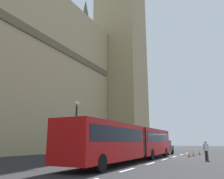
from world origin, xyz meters
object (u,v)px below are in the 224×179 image
object	(u,v)px
traffic_cone_west	(189,154)
street_lamp	(76,126)
traffic_cone_middle	(193,154)
pedestrian_near_cones	(206,150)
traffic_cone_east	(200,153)
articulated_bus	(131,140)
sedan_lead	(164,147)

from	to	relation	value
traffic_cone_west	street_lamp	world-z (taller)	street_lamp
traffic_cone_middle	pedestrian_near_cones	distance (m)	7.04
traffic_cone_east	pedestrian_near_cones	bearing A→B (deg)	-171.11
traffic_cone_middle	street_lamp	bearing A→B (deg)	146.18
traffic_cone_east	street_lamp	world-z (taller)	street_lamp
traffic_cone_west	pedestrian_near_cones	distance (m)	5.39
articulated_bus	traffic_cone_middle	bearing A→B (deg)	-19.81
articulated_bus	street_lamp	size ratio (longest dim) A/B	3.46
traffic_cone_east	street_lamp	distance (m)	18.07
street_lamp	pedestrian_near_cones	bearing A→B (deg)	-61.21
sedan_lead	street_lamp	xyz separation A→B (m)	(-13.99, 4.35, 2.14)
pedestrian_near_cones	traffic_cone_east	bearing A→B (deg)	8.89
traffic_cone_middle	articulated_bus	bearing A→B (deg)	160.19
traffic_cone_east	articulated_bus	bearing A→B (deg)	163.18
traffic_cone_west	articulated_bus	bearing A→B (deg)	157.70
articulated_bus	traffic_cone_east	xyz separation A→B (m)	(13.73, -4.15, -1.46)
articulated_bus	pedestrian_near_cones	bearing A→B (deg)	-56.87
articulated_bus	traffic_cone_west	distance (m)	9.43
sedan_lead	traffic_cone_east	xyz separation A→B (m)	(1.62, -4.31, -0.63)
traffic_cone_west	street_lamp	bearing A→B (deg)	142.58
articulated_bus	pedestrian_near_cones	xyz separation A→B (m)	(3.73, -5.71, -0.83)
sedan_lead	pedestrian_near_cones	distance (m)	10.23
sedan_lead	traffic_cone_east	bearing A→B (deg)	-69.35
pedestrian_near_cones	sedan_lead	bearing A→B (deg)	35.03
traffic_cone_middle	traffic_cone_east	world-z (taller)	same
articulated_bus	traffic_cone_west	world-z (taller)	articulated_bus
street_lamp	articulated_bus	bearing A→B (deg)	-67.27
pedestrian_near_cones	street_lamp	bearing A→B (deg)	118.79
traffic_cone_west	traffic_cone_east	distance (m)	5.14
traffic_cone_west	pedestrian_near_cones	size ratio (longest dim) A/B	0.34
sedan_lead	traffic_cone_east	size ratio (longest dim) A/B	7.59
traffic_cone_middle	pedestrian_near_cones	xyz separation A→B (m)	(-6.74, -1.94, 0.63)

